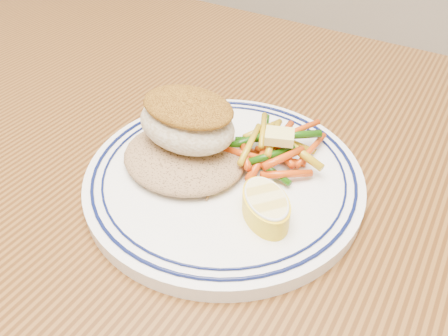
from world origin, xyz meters
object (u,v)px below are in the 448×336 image
(fish_fillet, at_px, (187,120))
(lemon_wedge, at_px, (266,206))
(dining_table, at_px, (164,260))
(vegetable_pile, at_px, (274,147))
(rice_pilaf, at_px, (184,154))
(plate, at_px, (224,176))

(fish_fillet, height_order, lemon_wedge, fish_fillet)
(dining_table, bearing_deg, vegetable_pile, 49.25)
(dining_table, distance_m, lemon_wedge, 0.16)
(rice_pilaf, distance_m, lemon_wedge, 0.10)
(plate, relative_size, fish_fillet, 2.57)
(rice_pilaf, bearing_deg, fish_fillet, 107.84)
(lemon_wedge, bearing_deg, vegetable_pile, 111.72)
(dining_table, xyz_separation_m, vegetable_pile, (0.08, 0.09, 0.13))
(fish_fillet, relative_size, lemon_wedge, 1.36)
(rice_pilaf, xyz_separation_m, vegetable_pile, (0.07, 0.05, 0.00))
(vegetable_pile, bearing_deg, lemon_wedge, -68.28)
(dining_table, xyz_separation_m, rice_pilaf, (0.01, 0.04, 0.12))
(vegetable_pile, bearing_deg, plate, -125.22)
(vegetable_pile, bearing_deg, rice_pilaf, -143.08)
(vegetable_pile, bearing_deg, fish_fillet, -152.32)
(plate, height_order, rice_pilaf, rice_pilaf)
(rice_pilaf, height_order, fish_fillet, fish_fillet)
(fish_fillet, relative_size, vegetable_pile, 1.01)
(plate, bearing_deg, rice_pilaf, -166.82)
(dining_table, height_order, lemon_wedge, lemon_wedge)
(plate, xyz_separation_m, rice_pilaf, (-0.04, -0.01, 0.02))
(plate, relative_size, vegetable_pile, 2.59)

